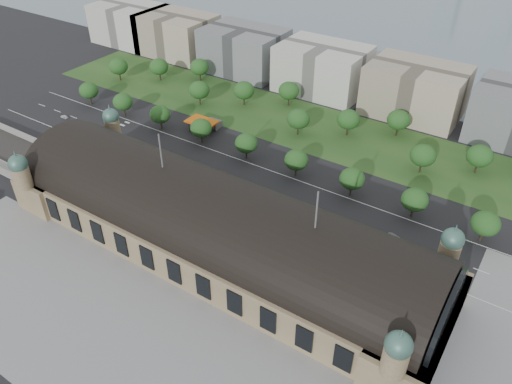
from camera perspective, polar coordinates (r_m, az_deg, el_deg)
The scene contains 49 objects.
ground at distance 167.10m, azimuth -4.56°, elevation -6.58°, with size 900.00×900.00×0.00m, color black.
station at distance 160.40m, azimuth -4.73°, elevation -3.86°, with size 150.00×48.40×44.30m.
track_cutting at distance 238.33m, azimuth -26.54°, elevation 3.76°, with size 70.00×24.00×3.10m.
plaza_south at distance 141.28m, azimuth -12.49°, elevation -18.05°, with size 190.00×48.00×0.12m, color gray.
road_slab at distance 200.49m, azimuth -2.57°, elevation 1.64°, with size 260.00×26.00×0.10m, color black.
grass_belt at distance 238.67m, azimuth 6.17°, elevation 7.44°, with size 300.00×45.00×0.10m, color #24491D.
petrol_station at distance 235.45m, azimuth -5.49°, elevation 7.88°, with size 14.00×13.00×5.05m.
lake at distance 416.85m, azimuth 22.30°, elevation 17.57°, with size 700.00×320.00×0.08m, color slate.
office_0 at distance 352.48m, azimuth -14.17°, elevation 18.16°, with size 45.00×32.00×24.00m, color silver.
office_1 at distance 325.47m, azimuth -9.00°, elevation 17.34°, with size 45.00×32.00×24.00m, color #B6A78F.
office_2 at distance 295.88m, azimuth -1.37°, elevation 15.88°, with size 45.00×32.00×24.00m, color gray.
office_3 at distance 272.32m, azimuth 7.59°, elevation 13.80°, with size 45.00×32.00×24.00m, color silver.
office_4 at distance 256.46m, azimuth 17.73°, elevation 10.99°, with size 45.00×32.00×24.00m, color #B6A78F.
tree_row_0 at distance 269.44m, azimuth -18.57°, elevation 10.94°, with size 9.60×9.60×11.52m.
tree_row_1 at distance 252.24m, azimuth -14.97°, elevation 9.92°, with size 9.60×9.60×11.52m.
tree_row_2 at distance 236.24m, azimuth -10.90°, elevation 8.71°, with size 9.60×9.60×11.52m.
tree_row_3 at distance 221.68m, azimuth -6.30°, elevation 7.27°, with size 9.60×9.60×11.52m.
tree_row_4 at distance 208.88m, azimuth -1.12°, elevation 5.59°, with size 9.60×9.60×11.52m.
tree_row_5 at distance 198.16m, azimuth 4.63°, elevation 3.67°, with size 9.60×9.60×11.52m.
tree_row_6 at distance 189.89m, azimuth 10.93°, elevation 1.50°, with size 9.60×9.60×11.52m.
tree_row_7 at distance 184.39m, azimuth 17.70°, elevation -0.85°, with size 9.60×9.60×11.52m.
tree_row_8 at distance 181.92m, azimuth 24.76°, elevation -3.28°, with size 9.60×9.60×11.52m.
tree_belt_0 at distance 293.88m, azimuth -15.45°, elevation 13.67°, with size 10.40×10.40×12.48m.
tree_belt_1 at distance 288.48m, azimuth -11.04°, elevation 13.88°, with size 10.40×10.40×12.48m.
tree_belt_2 at distance 284.76m, azimuth -6.47°, elevation 14.01°, with size 10.40×10.40×12.48m.
tree_belt_3 at distance 256.52m, azimuth -6.51°, elevation 11.51°, with size 10.40×10.40×12.48m.
tree_belt_4 at distance 254.61m, azimuth -1.38°, elevation 11.54°, with size 10.40×10.40×12.48m.
tree_belt_5 at distance 254.68m, azimuth 3.78°, elevation 11.48°, with size 10.40×10.40×12.48m.
tree_belt_6 at distance 227.47m, azimuth 4.87°, elevation 8.32°, with size 10.40×10.40×12.48m.
tree_belt_7 at distance 230.06m, azimuth 10.52°, elevation 8.16°, with size 10.40×10.40×12.48m.
tree_belt_8 at distance 234.79m, azimuth 15.99°, elevation 7.93°, with size 10.40×10.40×12.48m.
tree_belt_9 at distance 210.18m, azimuth 18.55°, elevation 3.99°, with size 10.40×10.40×12.48m.
tree_belt_10 at distance 218.01m, azimuth 24.20°, elevation 3.78°, with size 10.40×10.40×12.48m.
traffic_car_0 at distance 261.87m, azimuth -21.06°, elevation 8.04°, with size 1.75×4.34×1.48m, color white.
traffic_car_2 at distance 212.57m, azimuth -9.14°, elevation 3.61°, with size 2.73×5.93×1.65m, color black.
traffic_car_3 at distance 201.55m, azimuth -3.55°, elevation 2.05°, with size 1.97×4.86×1.41m, color maroon.
traffic_car_4 at distance 183.06m, azimuth 2.00°, elevation -1.82°, with size 1.67×4.16×1.42m, color #16193F.
traffic_car_5 at distance 176.94m, azimuth 15.43°, elevation -4.90°, with size 1.46×4.18×1.38m, color #525559.
traffic_car_6 at distance 165.80m, azimuth 22.12°, elevation -9.83°, with size 2.68×5.81×1.62m, color #BDBDBF.
parked_car_0 at distance 210.40m, azimuth -13.38°, elevation 2.63°, with size 1.47×4.23×1.39m, color black.
parked_car_1 at distance 203.55m, azimuth -11.19°, elevation 1.73°, with size 2.20×4.77×1.33m, color maroon.
parked_car_2 at distance 204.32m, azimuth -11.34°, elevation 1.87°, with size 2.06×5.08×1.47m, color #172141.
parked_car_3 at distance 216.23m, azimuth -13.69°, elevation 3.56°, with size 1.66×4.13×1.41m, color #5A5D62.
parked_car_4 at distance 196.23m, azimuth -8.52°, elevation 0.66°, with size 1.57×4.50×1.48m, color silver.
parked_car_5 at distance 201.36m, azimuth -10.43°, elevation 1.42°, with size 2.23×4.83×1.34m, color gray.
parked_car_6 at distance 191.01m, azimuth -6.42°, elevation -0.22°, with size 2.23×5.48×1.59m, color black.
bus_west at distance 192.89m, azimuth -3.84°, elevation 0.61°, with size 2.56×10.93×3.05m, color #AC1B28.
bus_mid at distance 174.58m, azimuth 6.52°, elevation -3.79°, with size 2.95×12.61×3.51m, color silver.
bus_east at distance 181.14m, azimuth 4.32°, elevation -1.92°, with size 3.14×13.42×3.74m, color beige.
Camera 1 is at (78.87, -95.70, 112.01)m, focal length 35.00 mm.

